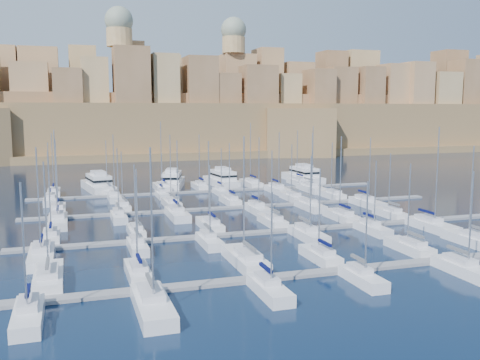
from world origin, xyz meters
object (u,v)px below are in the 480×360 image
object	(u,v)px
sailboat_2	(245,259)
sailboat_4	(410,247)
motor_yacht_d	(303,176)
sailboat_0	(49,277)
motor_yacht_a	(98,184)
motor_yacht_b	(172,181)
motor_yacht_c	(222,179)

from	to	relation	value
sailboat_2	sailboat_4	world-z (taller)	sailboat_2
sailboat_4	motor_yacht_d	size ratio (longest dim) A/B	0.74
sailboat_0	sailboat_4	world-z (taller)	sailboat_0
motor_yacht_a	motor_yacht_b	bearing A→B (deg)	-0.83
sailboat_0	sailboat_2	distance (m)	23.64
motor_yacht_d	motor_yacht_b	bearing A→B (deg)	-179.71
sailboat_0	motor_yacht_c	distance (m)	79.71
sailboat_4	motor_yacht_c	bearing A→B (deg)	95.93
sailboat_0	motor_yacht_b	bearing A→B (deg)	68.66
sailboat_4	motor_yacht_b	xyz separation A→B (m)	(-20.20, 70.17, 1.00)
sailboat_2	sailboat_4	size ratio (longest dim) A/B	1.32
sailboat_0	motor_yacht_c	world-z (taller)	sailboat_0
sailboat_4	motor_yacht_c	world-z (taller)	sailboat_4
sailboat_0	sailboat_2	world-z (taller)	sailboat_2
sailboat_0	motor_yacht_c	bearing A→B (deg)	59.84
sailboat_2	motor_yacht_a	size ratio (longest dim) A/B	0.94
sailboat_0	motor_yacht_a	size ratio (longest dim) A/B	0.81
motor_yacht_a	motor_yacht_b	world-z (taller)	same
sailboat_4	motor_yacht_d	bearing A→B (deg)	77.31
sailboat_4	motor_yacht_b	size ratio (longest dim) A/B	0.73
sailboat_0	motor_yacht_d	distance (m)	93.92
motor_yacht_a	sailboat_0	bearing A→B (deg)	-97.46
sailboat_2	sailboat_0	bearing A→B (deg)	-179.37
motor_yacht_a	motor_yacht_b	distance (m)	17.97
sailboat_0	motor_yacht_c	size ratio (longest dim) A/B	0.88
motor_yacht_b	motor_yacht_c	distance (m)	12.97
sailboat_0	motor_yacht_d	bearing A→B (deg)	47.76
motor_yacht_d	sailboat_4	bearing A→B (deg)	-102.69
sailboat_2	sailboat_4	xyz separation A→B (m)	(23.65, -1.09, -0.05)
sailboat_0	motor_yacht_a	distance (m)	70.20
motor_yacht_a	motor_yacht_d	bearing A→B (deg)	-0.08
motor_yacht_c	motor_yacht_d	bearing A→B (deg)	1.53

